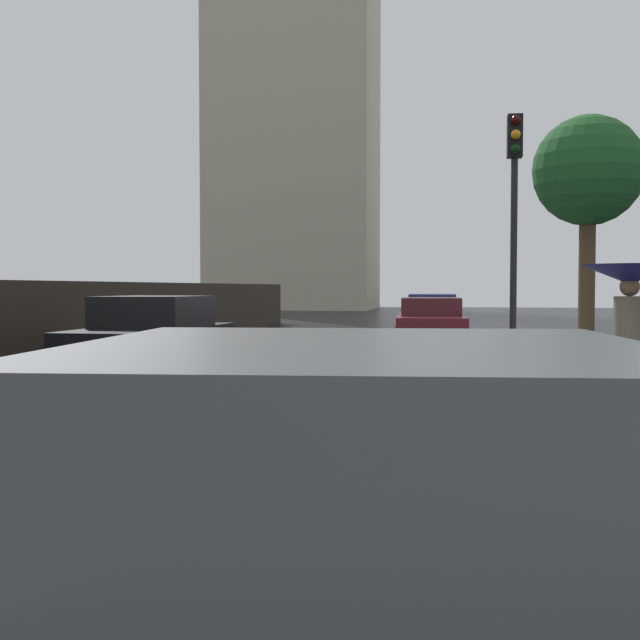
{
  "coord_description": "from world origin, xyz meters",
  "views": [
    {
      "loc": [
        2.96,
        -5.3,
        1.65
      ],
      "look_at": [
        1.53,
        4.21,
        1.25
      ],
      "focal_mm": 44.29,
      "sensor_mm": 36.0,
      "label": 1
    }
  ],
  "objects_px": {
    "car_black_mid_road": "(152,338)",
    "pedestrian_with_umbrella_far": "(629,295)",
    "car_maroon_near_kerb": "(431,321)",
    "traffic_light": "(514,195)",
    "car_grey_behind_camera": "(362,625)",
    "street_tree_near": "(588,174)",
    "car_blue_far_ahead": "(433,314)"
  },
  "relations": [
    {
      "from": "car_maroon_near_kerb",
      "to": "street_tree_near",
      "type": "distance_m",
      "value": 5.58
    },
    {
      "from": "car_maroon_near_kerb",
      "to": "car_grey_behind_camera",
      "type": "bearing_deg",
      "value": -91.5
    },
    {
      "from": "car_maroon_near_kerb",
      "to": "traffic_light",
      "type": "relative_size",
      "value": 0.93
    },
    {
      "from": "car_blue_far_ahead",
      "to": "street_tree_near",
      "type": "xyz_separation_m",
      "value": [
        3.79,
        -7.0,
        3.71
      ]
    },
    {
      "from": "pedestrian_with_umbrella_far",
      "to": "car_blue_far_ahead",
      "type": "bearing_deg",
      "value": 92.98
    },
    {
      "from": "car_grey_behind_camera",
      "to": "traffic_light",
      "type": "height_order",
      "value": "traffic_light"
    },
    {
      "from": "car_blue_far_ahead",
      "to": "street_tree_near",
      "type": "relative_size",
      "value": 0.72
    },
    {
      "from": "car_black_mid_road",
      "to": "street_tree_near",
      "type": "relative_size",
      "value": 0.68
    },
    {
      "from": "pedestrian_with_umbrella_far",
      "to": "traffic_light",
      "type": "height_order",
      "value": "traffic_light"
    },
    {
      "from": "car_grey_behind_camera",
      "to": "pedestrian_with_umbrella_far",
      "type": "height_order",
      "value": "pedestrian_with_umbrella_far"
    },
    {
      "from": "traffic_light",
      "to": "pedestrian_with_umbrella_far",
      "type": "bearing_deg",
      "value": -81.73
    },
    {
      "from": "car_maroon_near_kerb",
      "to": "car_grey_behind_camera",
      "type": "height_order",
      "value": "car_grey_behind_camera"
    },
    {
      "from": "car_maroon_near_kerb",
      "to": "pedestrian_with_umbrella_far",
      "type": "height_order",
      "value": "pedestrian_with_umbrella_far"
    },
    {
      "from": "car_black_mid_road",
      "to": "car_grey_behind_camera",
      "type": "distance_m",
      "value": 11.87
    },
    {
      "from": "traffic_light",
      "to": "car_black_mid_road",
      "type": "bearing_deg",
      "value": -167.12
    },
    {
      "from": "car_blue_far_ahead",
      "to": "traffic_light",
      "type": "height_order",
      "value": "traffic_light"
    },
    {
      "from": "car_maroon_near_kerb",
      "to": "car_black_mid_road",
      "type": "xyz_separation_m",
      "value": [
        -4.66,
        -8.9,
        0.05
      ]
    },
    {
      "from": "car_maroon_near_kerb",
      "to": "car_blue_far_ahead",
      "type": "relative_size",
      "value": 1.01
    },
    {
      "from": "car_maroon_near_kerb",
      "to": "pedestrian_with_umbrella_far",
      "type": "bearing_deg",
      "value": -81.41
    },
    {
      "from": "car_blue_far_ahead",
      "to": "pedestrian_with_umbrella_far",
      "type": "xyz_separation_m",
      "value": [
        2.28,
        -18.09,
        0.85
      ]
    },
    {
      "from": "car_black_mid_road",
      "to": "car_grey_behind_camera",
      "type": "height_order",
      "value": "car_black_mid_road"
    },
    {
      "from": "car_black_mid_road",
      "to": "traffic_light",
      "type": "distance_m",
      "value": 6.82
    },
    {
      "from": "car_black_mid_road",
      "to": "traffic_light",
      "type": "relative_size",
      "value": 0.87
    },
    {
      "from": "car_black_mid_road",
      "to": "street_tree_near",
      "type": "bearing_deg",
      "value": -137.2
    },
    {
      "from": "car_black_mid_road",
      "to": "pedestrian_with_umbrella_far",
      "type": "height_order",
      "value": "pedestrian_with_umbrella_far"
    },
    {
      "from": "car_black_mid_road",
      "to": "car_grey_behind_camera",
      "type": "relative_size",
      "value": 1.0
    },
    {
      "from": "car_blue_far_ahead",
      "to": "street_tree_near",
      "type": "height_order",
      "value": "street_tree_near"
    },
    {
      "from": "car_grey_behind_camera",
      "to": "pedestrian_with_umbrella_far",
      "type": "relative_size",
      "value": 2.24
    },
    {
      "from": "traffic_light",
      "to": "street_tree_near",
      "type": "relative_size",
      "value": 0.78
    },
    {
      "from": "car_maroon_near_kerb",
      "to": "car_black_mid_road",
      "type": "height_order",
      "value": "car_black_mid_road"
    },
    {
      "from": "car_black_mid_road",
      "to": "pedestrian_with_umbrella_far",
      "type": "bearing_deg",
      "value": 153.27
    },
    {
      "from": "car_blue_far_ahead",
      "to": "traffic_light",
      "type": "relative_size",
      "value": 0.92
    }
  ]
}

